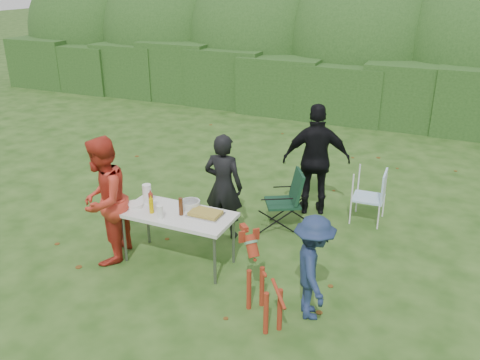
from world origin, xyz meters
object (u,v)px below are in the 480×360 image
at_px(camping_chair, 283,200).
at_px(lawn_chair, 369,195).
at_px(person_black_puffy, 316,160).
at_px(dog, 264,285).
at_px(ketchup_bottle, 151,201).
at_px(beer_bottle, 181,207).
at_px(child, 313,268).
at_px(paper_towel_roll, 147,193).
at_px(person_cook, 223,186).
at_px(folding_table, 178,217).
at_px(person_red_jacket, 104,201).
at_px(mustard_bottle, 151,206).

height_order(camping_chair, lawn_chair, camping_chair).
relative_size(person_black_puffy, dog, 1.91).
relative_size(dog, ketchup_bottle, 4.32).
xyz_separation_m(camping_chair, beer_bottle, (-0.85, -1.57, 0.40)).
bearing_deg(ketchup_bottle, child, -8.86).
height_order(beer_bottle, paper_towel_roll, paper_towel_roll).
bearing_deg(child, person_cook, 27.42).
distance_m(camping_chair, ketchup_bottle, 2.08).
xyz_separation_m(folding_table, dog, (1.50, -0.68, -0.23)).
relative_size(person_cook, lawn_chair, 1.84).
height_order(dog, lawn_chair, dog).
distance_m(child, camping_chair, 2.20).
bearing_deg(person_black_puffy, beer_bottle, 43.41).
bearing_deg(person_red_jacket, person_black_puffy, 125.32).
relative_size(person_cook, beer_bottle, 6.62).
height_order(person_red_jacket, lawn_chair, person_red_jacket).
bearing_deg(dog, folding_table, 19.64).
bearing_deg(lawn_chair, person_black_puffy, 0.52).
height_order(folding_table, dog, dog).
distance_m(folding_table, paper_towel_roll, 0.59).
relative_size(beer_bottle, paper_towel_roll, 0.92).
distance_m(dog, camping_chair, 2.30).
height_order(folding_table, paper_towel_roll, paper_towel_roll).
bearing_deg(ketchup_bottle, mustard_bottle, -55.13).
bearing_deg(mustard_bottle, paper_towel_roll, 132.19).
bearing_deg(child, person_black_puffy, -9.85).
xyz_separation_m(dog, ketchup_bottle, (-1.89, 0.66, 0.40)).
height_order(person_black_puffy, mustard_bottle, person_black_puffy).
distance_m(dog, ketchup_bottle, 2.04).
bearing_deg(child, person_red_jacket, 63.17).
height_order(person_red_jacket, paper_towel_roll, person_red_jacket).
height_order(dog, paper_towel_roll, paper_towel_roll).
relative_size(person_cook, camping_chair, 1.73).
relative_size(camping_chair, beer_bottle, 3.82).
height_order(dog, mustard_bottle, mustard_bottle).
height_order(folding_table, camping_chair, camping_chair).
height_order(person_red_jacket, ketchup_bottle, person_red_jacket).
bearing_deg(ketchup_bottle, person_black_puffy, 54.48).
bearing_deg(person_red_jacket, child, 74.06).
distance_m(folding_table, beer_bottle, 0.19).
bearing_deg(person_red_jacket, person_cook, 122.51).
distance_m(person_cook, dog, 2.08).
relative_size(mustard_bottle, ketchup_bottle, 0.91).
height_order(child, ketchup_bottle, child).
bearing_deg(mustard_bottle, lawn_chair, 45.32).
xyz_separation_m(person_cook, person_black_puffy, (1.00, 1.32, 0.11)).
distance_m(camping_chair, paper_towel_roll, 2.09).
bearing_deg(person_black_puffy, person_red_jacket, 30.20).
distance_m(person_black_puffy, beer_bottle, 2.56).
height_order(person_black_puffy, dog, person_black_puffy).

